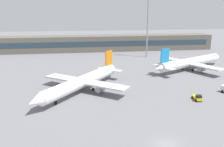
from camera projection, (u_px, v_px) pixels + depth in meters
name	position (u px, v px, depth m)	size (l,w,h in m)	color
ground_plane	(125.00, 81.00, 82.35)	(400.00, 400.00, 0.00)	slate
terminal_building	(104.00, 43.00, 142.02)	(130.22, 12.13, 9.00)	#5B564C
airplane_near	(82.00, 82.00, 71.46)	(28.34, 34.21, 10.15)	white
airplane_mid	(191.00, 62.00, 97.69)	(38.17, 27.63, 10.23)	silver
baggage_tug_yellow	(197.00, 98.00, 65.13)	(1.95, 3.66, 1.75)	yellow
floodlight_tower_west	(148.00, 23.00, 119.29)	(3.20, 0.80, 30.78)	gray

